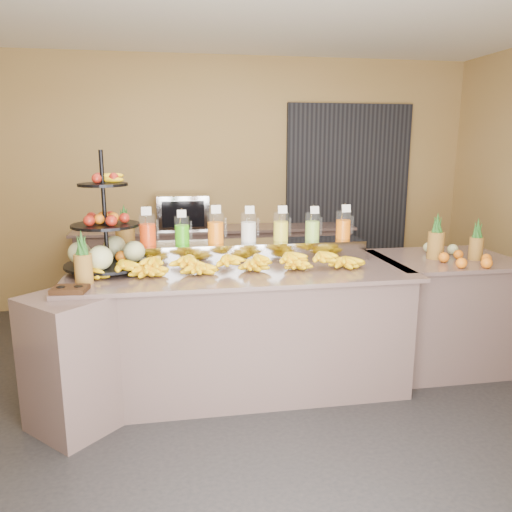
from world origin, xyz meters
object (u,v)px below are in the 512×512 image
object	(u,v)px
banana_heap	(224,260)
oven_warmer	(183,212)
pitcher_tray	(249,251)
right_fruit_pile	(460,253)
condiment_caddy	(70,289)
fruit_stand	(112,241)

from	to	relation	value
banana_heap	oven_warmer	distance (m)	2.02
pitcher_tray	right_fruit_pile	distance (m)	1.66
banana_heap	condiment_caddy	size ratio (longest dim) A/B	9.82
oven_warmer	banana_heap	bearing A→B (deg)	-83.73
pitcher_tray	fruit_stand	bearing A→B (deg)	-170.35
banana_heap	fruit_stand	size ratio (longest dim) A/B	2.40
pitcher_tray	fruit_stand	size ratio (longest dim) A/B	2.14
pitcher_tray	banana_heap	distance (m)	0.40
condiment_caddy	oven_warmer	xyz separation A→B (m)	(0.76, 2.36, 0.17)
banana_heap	oven_warmer	world-z (taller)	oven_warmer
fruit_stand	right_fruit_pile	xyz separation A→B (m)	(2.65, -0.16, -0.15)
pitcher_tray	fruit_stand	distance (m)	1.05
banana_heap	condiment_caddy	bearing A→B (deg)	-160.19
condiment_caddy	oven_warmer	bearing A→B (deg)	72.09
condiment_caddy	right_fruit_pile	size ratio (longest dim) A/B	0.51
fruit_stand	right_fruit_pile	size ratio (longest dim) A/B	2.11
oven_warmer	fruit_stand	bearing A→B (deg)	-107.26
banana_heap	right_fruit_pile	bearing A→B (deg)	-0.18
right_fruit_pile	oven_warmer	world-z (taller)	oven_warmer
right_fruit_pile	oven_warmer	bearing A→B (deg)	136.26
banana_heap	oven_warmer	bearing A→B (deg)	96.89
condiment_caddy	right_fruit_pile	distance (m)	2.88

